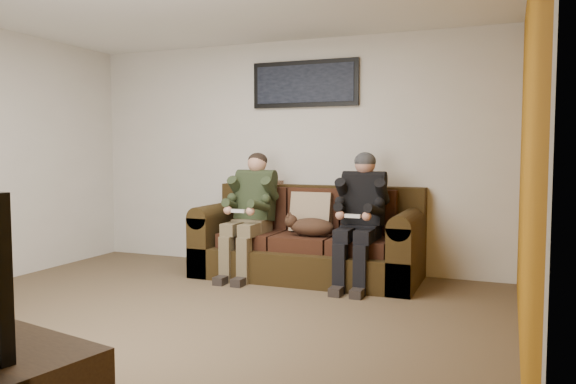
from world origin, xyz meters
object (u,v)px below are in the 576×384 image
at_px(person_left, 251,206).
at_px(framed_poster, 305,84).
at_px(cat, 310,226).
at_px(person_right, 361,210).
at_px(sofa, 310,242).

height_order(person_left, framed_poster, framed_poster).
bearing_deg(cat, person_right, 4.16).
bearing_deg(framed_poster, person_right, -35.70).
distance_m(cat, framed_poster, 1.67).
bearing_deg(sofa, person_right, -18.00).
bearing_deg(framed_poster, person_left, -124.99).
relative_size(person_left, person_right, 0.99).
bearing_deg(person_left, sofa, 18.03).
bearing_deg(framed_poster, sofa, -62.38).
xyz_separation_m(sofa, person_left, (-0.61, -0.20, 0.39)).
relative_size(person_left, cat, 2.01).
xyz_separation_m(person_left, framed_poster, (0.41, 0.58, 1.35)).
height_order(sofa, person_left, person_left).
xyz_separation_m(person_left, person_right, (1.21, 0.00, 0.00)).
distance_m(sofa, person_right, 0.75).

